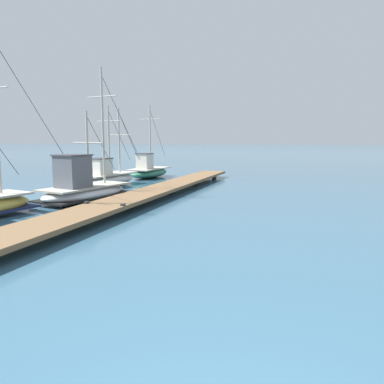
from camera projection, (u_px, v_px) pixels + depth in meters
The scene contains 4 objects.
floating_dock at pixel (154, 191), 18.90m from camera, with size 3.21×23.62×0.53m.
fishing_boat_1 at pixel (107, 177), 23.68m from camera, with size 2.82×5.92×5.00m.
fishing_boat_4 at pixel (149, 171), 28.79m from camera, with size 2.55×5.03×5.47m.
fishing_boat_7 at pixel (83, 188), 18.10m from camera, with size 3.27×6.96×6.49m.
Camera 1 is at (0.30, -2.23, 2.97)m, focal length 35.25 mm.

